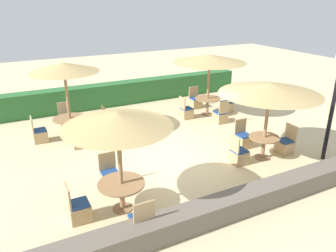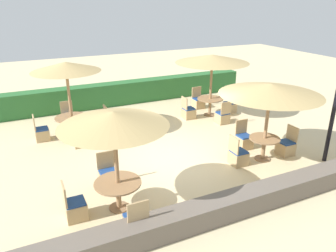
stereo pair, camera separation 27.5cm
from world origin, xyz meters
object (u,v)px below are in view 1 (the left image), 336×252
at_px(patio_chair_front_left_south, 141,225).
at_px(patio_chair_back_right_east, 227,106).
at_px(patio_chair_back_left_south, 79,140).
at_px(parasol_front_right, 270,89).
at_px(patio_chair_back_right_west, 186,112).
at_px(patio_chair_front_right_west, 238,155).
at_px(parasol_back_right, 209,59).
at_px(round_table_front_left, 122,188).
at_px(parasol_back_left, 64,68).
at_px(patio_chair_back_right_south, 221,116).
at_px(round_table_front_right, 264,142).
at_px(patio_chair_front_left_north, 110,178).
at_px(patio_chair_front_right_east, 285,145).
at_px(patio_chair_back_left_east, 99,124).
at_px(round_table_back_right, 207,102).
at_px(patio_chair_back_left_north, 66,120).
at_px(patio_chair_front_right_north, 243,139).
at_px(round_table_back_left, 70,121).
at_px(parasol_front_left, 117,120).
at_px(patio_chair_front_left_west, 79,210).
at_px(patio_chair_back_right_north, 195,102).
at_px(patio_chair_back_left_west, 40,135).

distance_m(patio_chair_front_left_south, patio_chair_back_right_east, 8.63).
xyz_separation_m(patio_chair_back_left_south, parasol_front_right, (4.91, -3.39, 1.98)).
bearing_deg(patio_chair_back_right_west, patio_chair_front_right_west, -7.85).
height_order(parasol_back_right, patio_chair_back_right_west, parasol_back_right).
height_order(round_table_front_left, parasol_back_left, parasol_back_left).
distance_m(patio_chair_back_left_south, patio_chair_back_right_south, 5.55).
bearing_deg(round_table_front_right, patio_chair_back_right_west, 94.49).
relative_size(parasol_back_left, patio_chair_back_right_east, 2.88).
bearing_deg(patio_chair_front_left_north, patio_chair_front_right_east, 174.23).
bearing_deg(patio_chair_back_left_south, parasol_front_right, -34.60).
relative_size(patio_chair_back_right_south, patio_chair_back_right_east, 1.00).
height_order(patio_chair_back_left_east, patio_chair_back_right_east, same).
bearing_deg(round_table_back_right, patio_chair_back_right_south, -92.49).
bearing_deg(patio_chair_front_left_south, patio_chair_back_left_north, 91.55).
relative_size(patio_chair_front_left_south, patio_chair_front_right_north, 1.00).
bearing_deg(patio_chair_back_left_east, patio_chair_back_left_north, 44.55).
bearing_deg(patio_chair_back_left_south, patio_chair_front_right_east, -30.53).
height_order(patio_chair_front_left_south, round_table_back_left, patio_chair_front_left_south).
bearing_deg(parasol_front_left, patio_chair_front_right_west, 8.60).
height_order(round_table_back_left, patio_chair_back_right_east, patio_chair_back_right_east).
relative_size(patio_chair_front_left_west, patio_chair_back_right_east, 1.00).
relative_size(patio_chair_front_left_west, patio_chair_front_right_west, 1.00).
xyz_separation_m(patio_chair_front_left_west, round_table_front_right, (5.80, 0.48, 0.28)).
xyz_separation_m(patio_chair_back_left_east, patio_chair_front_right_west, (3.01, -4.43, 0.00)).
height_order(patio_chair_front_left_south, patio_chair_front_left_north, same).
xyz_separation_m(patio_chair_front_right_north, patio_chair_back_right_north, (0.76, 4.30, 0.00)).
bearing_deg(round_table_front_left, patio_chair_back_right_east, 35.76).
distance_m(round_table_front_left, patio_chair_back_left_south, 3.93).
relative_size(parasol_back_left, patio_chair_back_left_west, 2.88).
distance_m(patio_chair_front_left_south, round_table_back_left, 6.04).
distance_m(parasol_back_left, patio_chair_front_right_east, 7.71).
bearing_deg(parasol_back_right, round_table_back_right, -90.00).
bearing_deg(patio_chair_back_left_west, parasol_back_left, 89.07).
bearing_deg(patio_chair_back_right_east, round_table_front_right, 157.70).
height_order(round_table_front_left, patio_chair_front_left_west, patio_chair_front_left_west).
xyz_separation_m(parasol_front_left, patio_chair_back_right_north, (5.53, 5.77, -2.00)).
bearing_deg(patio_chair_back_left_west, patio_chair_back_right_west, 87.56).
distance_m(patio_chair_front_left_west, parasol_front_right, 6.14).
bearing_deg(patio_chair_back_left_south, patio_chair_back_right_east, 6.56).
xyz_separation_m(patio_chair_back_left_west, patio_chair_back_right_north, (6.78, 0.78, 0.00)).
height_order(parasol_front_right, patio_chair_back_right_west, parasol_front_right).
xyz_separation_m(patio_chair_front_right_north, patio_chair_back_right_west, (-0.31, 3.28, 0.00)).
height_order(parasol_front_left, patio_chair_front_right_west, parasol_front_left).
xyz_separation_m(parasol_back_left, round_table_back_right, (5.65, -0.26, -1.92)).
height_order(round_table_front_right, patio_chair_back_right_south, patio_chair_back_right_south).
relative_size(patio_chair_back_right_north, patio_chair_back_right_south, 1.00).
bearing_deg(patio_chair_back_right_north, parasol_back_right, 86.80).
bearing_deg(patio_chair_back_right_west, patio_chair_back_right_south, 42.23).
bearing_deg(round_table_back_left, round_table_back_right, -2.61).
height_order(round_table_back_right, patio_chair_back_right_east, patio_chair_back_right_east).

